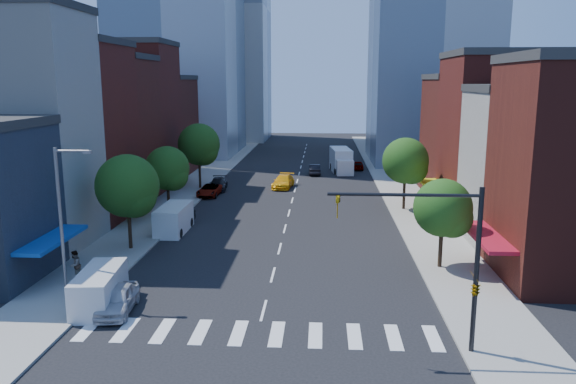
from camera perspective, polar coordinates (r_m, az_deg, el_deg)
name	(u,v)px	position (r m, az deg, el deg)	size (l,w,h in m)	color
ground	(264,310)	(32.76, -2.49, -11.93)	(220.00, 220.00, 0.00)	black
sidewalk_left	(199,182)	(72.83, -9.00, 0.99)	(5.00, 120.00, 0.15)	gray
sidewalk_right	(396,184)	(71.70, 10.90, 0.77)	(5.00, 120.00, 0.15)	gray
crosswalk	(258,334)	(30.04, -3.11, -14.16)	(19.00, 3.00, 0.01)	silver
bldg_left_1	(8,132)	(48.60, -26.53, 5.49)	(12.00, 8.00, 18.00)	beige
bldg_left_2	(60,134)	(56.18, -22.15, 5.45)	(12.00, 9.00, 16.00)	#571914
bldg_left_3	(97,132)	(63.96, -18.85, 5.83)	(12.00, 8.00, 15.00)	#4F1A13
bldg_left_4	(124,117)	(71.80, -16.34, 7.31)	(12.00, 9.00, 17.00)	#571914
bldg_left_5	(148,127)	(80.92, -13.99, 6.41)	(12.00, 10.00, 13.00)	#4F1A13
bldg_right_1	(547,169)	(48.80, 24.85, 2.10)	(12.00, 8.00, 12.00)	beige
bldg_right_2	(511,139)	(57.04, 21.75, 5.05)	(12.00, 10.00, 15.00)	#571914
bldg_right_3	(481,139)	(66.66, 19.05, 5.15)	(12.00, 10.00, 13.00)	#4F1A13
tower_far_w	(225,9)	(127.63, -6.37, 18.01)	(18.00, 18.00, 56.00)	#9EA5AD
traffic_signal	(464,271)	(27.72, 17.49, -7.65)	(7.24, 2.24, 8.00)	black
streetlight	(63,214)	(35.24, -21.86, -2.04)	(2.25, 0.25, 9.00)	slate
tree_left_near	(129,188)	(44.13, -15.84, 0.35)	(4.80, 4.80, 7.30)	black
tree_left_mid	(169,170)	(54.52, -12.04, 2.19)	(4.20, 4.20, 6.65)	black
tree_left_far	(200,146)	(67.90, -8.92, 4.63)	(5.00, 5.00, 7.75)	black
tree_right_near	(445,210)	(39.74, 15.67, -1.81)	(4.00, 4.00, 6.20)	black
tree_right_far	(407,163)	(57.05, 12.00, 2.93)	(4.60, 4.60, 7.20)	black
parked_car_front	(117,299)	(33.64, -16.94, -10.40)	(1.79, 4.44, 1.51)	#BBBAC0
parked_car_second	(181,218)	(51.32, -10.85, -2.66)	(1.52, 4.37, 1.44)	black
parked_car_third	(209,190)	(64.17, -7.98, 0.18)	(2.21, 4.80, 1.33)	#999999
parked_car_rear	(218,184)	(67.61, -7.10, 0.80)	(1.99, 4.90, 1.42)	black
cargo_van_near	(99,290)	(34.44, -18.66, -9.40)	(2.57, 5.34, 2.20)	silver
cargo_van_far	(173,219)	(49.30, -11.57, -2.74)	(2.27, 5.49, 2.33)	white
taxi	(283,182)	(68.44, -0.49, 1.06)	(2.14, 5.27, 1.53)	#FFB40D
traffic_car_oncoming	(314,169)	(78.30, 2.71, 2.31)	(1.52, 4.36, 1.44)	black
traffic_car_far	(358,165)	(83.12, 7.14, 2.71)	(1.52, 3.79, 1.29)	#999999
box_truck	(341,161)	(80.56, 5.43, 3.15)	(3.29, 8.48, 3.33)	silver
pedestrian_near	(92,280)	(36.52, -19.25, -8.45)	(0.60, 0.39, 1.63)	#999999
pedestrian_far	(75,265)	(39.27, -20.84, -6.95)	(0.94, 0.73, 1.93)	#999999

